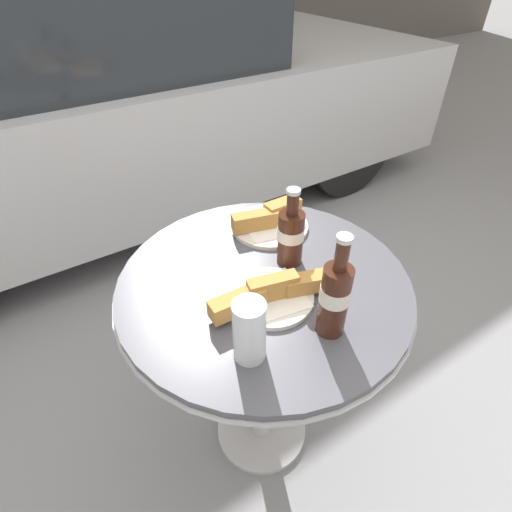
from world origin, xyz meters
The scene contains 8 objects.
ground_plane centered at (0.00, 0.00, 0.00)m, with size 30.00×30.00×0.00m, color gray.
bistro_table centered at (0.00, 0.00, 0.61)m, with size 0.75×0.75×0.76m.
cola_bottle_left centered at (0.10, 0.02, 0.84)m, with size 0.07×0.07×0.22m.
cola_bottle_right centered at (0.03, -0.21, 0.86)m, with size 0.06×0.06×0.25m.
drinking_glass centered at (-0.15, -0.18, 0.82)m, with size 0.07×0.07×0.15m.
lunch_plate_near centered at (-0.03, -0.07, 0.78)m, with size 0.31×0.20×0.07m.
lunch_plate_far centered at (0.14, 0.18, 0.78)m, with size 0.23×0.23×0.07m.
parked_car centered at (0.15, 1.99, 0.63)m, with size 4.16×1.81×1.29m.
Camera 1 is at (-0.43, -0.62, 1.44)m, focal length 28.00 mm.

